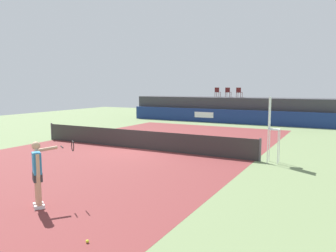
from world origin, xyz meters
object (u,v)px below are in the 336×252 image
Objects in this scene: tennis_player at (38,172)px; spectator_chair_left at (228,92)px; net_post_far at (260,150)px; spectator_chair_center at (239,92)px; umpire_chair at (272,125)px; tennis_ball at (87,241)px; spectator_chair_far_left at (217,92)px; net_post_near at (52,131)px.

spectator_chair_left is at bearing 96.05° from tennis_player.
spectator_chair_left is 0.89× the size of net_post_far.
spectator_chair_center is 16.11m from umpire_chair.
spectator_chair_left is at bearing 112.61° from net_post_far.
spectator_chair_center is at bearing 93.34° from tennis_player.
spectator_chair_far_left is at bearing 103.77° from tennis_ball.
tennis_player is at bearing -44.03° from net_post_near.
net_post_near is 12.40m from net_post_far.
net_post_far is at bearing -70.64° from spectator_chair_center.
spectator_chair_far_left is 0.32× the size of umpire_chair.
net_post_far is (6.42, -15.42, -2.19)m from spectator_chair_left.
net_post_near is at bearing 180.00° from net_post_far.
spectator_chair_center is 16.77m from net_post_near.
net_post_near is (-4.92, -15.51, -2.19)m from spectator_chair_far_left.
spectator_chair_center is 0.89× the size of net_post_near.
tennis_player reaches higher than net_post_near.
net_post_near is at bearing 140.16° from tennis_ball.
umpire_chair is at bearing -62.97° from spectator_chair_far_left.
spectator_chair_far_left is 0.50× the size of tennis_player.
spectator_chair_left and spectator_chair_center have the same top height.
tennis_ball is at bearing -80.97° from spectator_chair_center.
spectator_chair_far_left is at bearing 72.39° from net_post_near.
net_post_near is at bearing -107.61° from spectator_chair_far_left.
umpire_chair is at bearing -0.26° from net_post_far.
umpire_chair is at bearing 78.42° from tennis_ball.
spectator_chair_center reaches higher than umpire_chair.
net_post_far is 0.56× the size of tennis_player.
spectator_chair_far_left is 17.36m from net_post_far.
umpire_chair reaches higher than net_post_far.
spectator_chair_center is at bearing 64.62° from net_post_near.
spectator_chair_center is (1.15, -0.41, 0.00)m from spectator_chair_left.
net_post_near and net_post_far have the same top height.
net_post_near is 0.56× the size of tennis_player.
tennis_player is (1.35, -23.22, -1.73)m from spectator_chair_center.
spectator_chair_center is (2.20, -0.49, 0.00)m from spectator_chair_far_left.
tennis_ball is at bearing -78.52° from spectator_chair_left.
spectator_chair_center is 0.50× the size of tennis_player.
net_post_near reaches higher than tennis_ball.
spectator_chair_far_left is at bearing 167.43° from spectator_chair_center.
tennis_player is (-3.92, -8.20, 0.46)m from net_post_far.
spectator_chair_center is at bearing 110.83° from umpire_chair.
umpire_chair is at bearing -66.01° from spectator_chair_left.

